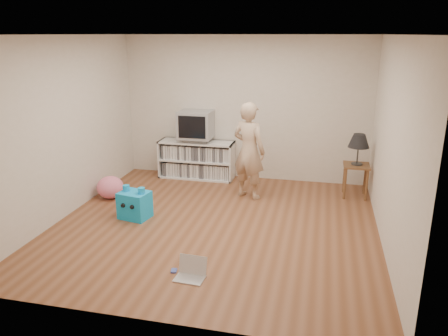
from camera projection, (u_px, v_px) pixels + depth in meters
name	position (u px, v px, depth m)	size (l,w,h in m)	color
ground	(215.00, 225.00, 6.23)	(4.50, 4.50, 0.00)	brown
walls	(215.00, 136.00, 5.84)	(4.52, 4.52, 2.60)	beige
ceiling	(214.00, 35.00, 5.46)	(4.50, 4.50, 0.01)	white
media_unit	(197.00, 159.00, 8.20)	(1.40, 0.45, 0.70)	white
dvd_deck	(196.00, 140.00, 8.07)	(0.45, 0.35, 0.07)	gray
crt_tv	(196.00, 124.00, 7.99)	(0.60, 0.53, 0.50)	#959599
side_table	(356.00, 172.00, 7.21)	(0.42, 0.42, 0.55)	brown
table_lamp	(359.00, 141.00, 7.06)	(0.34, 0.34, 0.52)	#333333
person	(249.00, 151.00, 7.06)	(0.58, 0.38, 1.59)	tan
laptop	(191.00, 272.00, 4.88)	(0.34, 0.28, 0.22)	silver
playing_cards	(174.00, 271.00, 5.00)	(0.07, 0.09, 0.02)	#4658BB
plush_blue	(135.00, 205.00, 6.41)	(0.48, 0.42, 0.49)	#0D9CE6
plush_pink	(110.00, 187.00, 7.20)	(0.43, 0.43, 0.37)	pink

